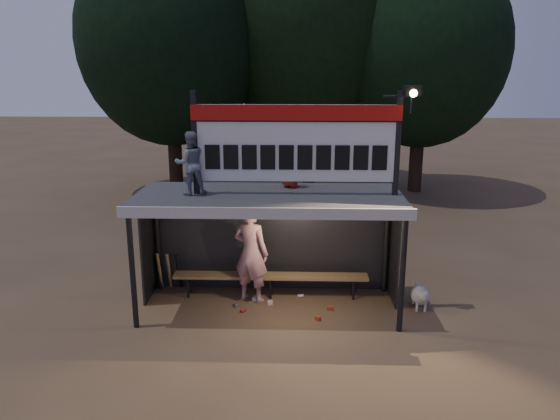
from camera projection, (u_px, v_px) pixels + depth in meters
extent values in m
plane|color=brown|center=(269.00, 307.00, 10.82)|extent=(80.00, 80.00, 0.00)
imported|color=silver|center=(251.00, 253.00, 10.90)|extent=(0.88, 0.74, 2.04)
imported|color=slate|center=(190.00, 163.00, 10.02)|extent=(0.68, 0.61, 1.17)
imported|color=#A72819|center=(291.00, 165.00, 10.66)|extent=(0.51, 0.50, 0.89)
cube|color=#38383B|center=(269.00, 197.00, 10.23)|extent=(5.00, 2.00, 0.12)
cube|color=silver|center=(266.00, 213.00, 9.26)|extent=(5.10, 0.06, 0.20)
cylinder|color=black|center=(132.00, 271.00, 9.74)|extent=(0.10, 0.10, 2.20)
cylinder|color=black|center=(402.00, 274.00, 9.59)|extent=(0.10, 0.10, 2.20)
cylinder|color=black|center=(157.00, 240.00, 11.47)|extent=(0.10, 0.10, 2.20)
cylinder|color=black|center=(386.00, 242.00, 11.33)|extent=(0.10, 0.10, 2.20)
cube|color=black|center=(271.00, 239.00, 11.50)|extent=(5.00, 0.04, 2.20)
cube|color=black|center=(148.00, 246.00, 11.09)|extent=(0.04, 1.00, 2.20)
cube|color=black|center=(395.00, 248.00, 10.94)|extent=(0.04, 1.00, 2.20)
cylinder|color=black|center=(271.00, 191.00, 11.23)|extent=(5.00, 0.06, 0.06)
cube|color=black|center=(195.00, 143.00, 10.01)|extent=(0.10, 0.10, 1.90)
cube|color=black|center=(398.00, 144.00, 9.90)|extent=(0.10, 0.10, 1.90)
cube|color=white|center=(296.00, 143.00, 9.95)|extent=(3.80, 0.08, 1.40)
cube|color=#B5110C|center=(296.00, 113.00, 9.76)|extent=(3.80, 0.04, 0.28)
cube|color=black|center=(296.00, 121.00, 9.80)|extent=(3.80, 0.02, 0.03)
cube|color=black|center=(212.00, 157.00, 10.02)|extent=(0.27, 0.03, 0.45)
cube|color=black|center=(231.00, 157.00, 10.01)|extent=(0.27, 0.03, 0.45)
cube|color=black|center=(249.00, 157.00, 10.00)|extent=(0.27, 0.03, 0.45)
cube|color=black|center=(268.00, 157.00, 9.99)|extent=(0.27, 0.03, 0.45)
cube|color=black|center=(286.00, 157.00, 9.98)|extent=(0.27, 0.03, 0.45)
cube|color=black|center=(305.00, 157.00, 9.97)|extent=(0.27, 0.03, 0.45)
cube|color=black|center=(323.00, 158.00, 9.96)|extent=(0.27, 0.03, 0.45)
cube|color=black|center=(342.00, 158.00, 9.94)|extent=(0.27, 0.03, 0.45)
cube|color=black|center=(361.00, 158.00, 9.93)|extent=(0.27, 0.03, 0.45)
cube|color=black|center=(380.00, 158.00, 9.92)|extent=(0.27, 0.03, 0.45)
cylinder|color=black|center=(397.00, 96.00, 9.68)|extent=(0.50, 0.04, 0.04)
cylinder|color=black|center=(411.00, 105.00, 9.71)|extent=(0.04, 0.04, 0.30)
cube|color=black|center=(412.00, 91.00, 9.60)|extent=(0.30, 0.22, 0.18)
sphere|color=#FFD88C|center=(413.00, 93.00, 9.52)|extent=(0.14, 0.14, 0.14)
cube|color=olive|center=(271.00, 276.00, 11.23)|extent=(4.00, 0.35, 0.06)
cylinder|color=black|center=(188.00, 287.00, 11.23)|extent=(0.05, 0.05, 0.45)
cylinder|color=black|center=(190.00, 283.00, 11.46)|extent=(0.05, 0.05, 0.45)
cylinder|color=black|center=(270.00, 288.00, 11.17)|extent=(0.05, 0.05, 0.45)
cylinder|color=black|center=(271.00, 284.00, 11.41)|extent=(0.05, 0.05, 0.45)
cylinder|color=black|center=(353.00, 289.00, 11.12)|extent=(0.05, 0.05, 0.45)
cylinder|color=black|center=(352.00, 285.00, 11.35)|extent=(0.05, 0.05, 0.45)
cylinder|color=black|center=(175.00, 143.00, 20.11)|extent=(0.50, 0.50, 3.74)
ellipsoid|color=black|center=(169.00, 39.00, 19.16)|extent=(6.46, 6.46, 7.48)
cylinder|color=black|center=(309.00, 132.00, 21.35)|extent=(0.50, 0.50, 4.18)
ellipsoid|color=black|center=(311.00, 22.00, 20.29)|extent=(7.22, 7.22, 8.36)
cylinder|color=#301E15|center=(417.00, 145.00, 20.34)|extent=(0.50, 0.50, 3.52)
ellipsoid|color=black|center=(423.00, 49.00, 19.45)|extent=(6.08, 6.08, 7.04)
ellipsoid|color=beige|center=(420.00, 295.00, 10.75)|extent=(0.36, 0.58, 0.36)
sphere|color=beige|center=(423.00, 296.00, 10.46)|extent=(0.22, 0.22, 0.22)
cone|color=beige|center=(424.00, 300.00, 10.37)|extent=(0.10, 0.10, 0.10)
cone|color=silver|center=(421.00, 292.00, 10.42)|extent=(0.06, 0.06, 0.07)
cone|color=beige|center=(426.00, 292.00, 10.41)|extent=(0.06, 0.06, 0.07)
cylinder|color=silver|center=(417.00, 307.00, 10.63)|extent=(0.05, 0.05, 0.18)
cylinder|color=beige|center=(425.00, 307.00, 10.63)|extent=(0.05, 0.05, 0.18)
cylinder|color=beige|center=(413.00, 299.00, 10.98)|extent=(0.05, 0.05, 0.18)
cylinder|color=beige|center=(421.00, 299.00, 10.97)|extent=(0.05, 0.05, 0.18)
cylinder|color=beige|center=(417.00, 285.00, 11.03)|extent=(0.04, 0.16, 0.14)
cylinder|color=#9D7C49|center=(160.00, 271.00, 11.57)|extent=(0.08, 0.27, 0.84)
cylinder|color=#9D7549|center=(169.00, 271.00, 11.56)|extent=(0.06, 0.30, 0.83)
cylinder|color=black|center=(178.00, 271.00, 11.56)|extent=(0.08, 0.33, 0.83)
cube|color=#B8321F|center=(318.00, 318.00, 10.26)|extent=(0.12, 0.11, 0.08)
cylinder|color=#A6A7AB|center=(236.00, 305.00, 10.86)|extent=(0.11, 0.14, 0.07)
cube|color=beige|center=(270.00, 303.00, 10.94)|extent=(0.11, 0.08, 0.08)
cylinder|color=#B31E21|center=(243.00, 310.00, 10.61)|extent=(0.13, 0.13, 0.07)
cube|color=silver|center=(255.00, 299.00, 11.10)|extent=(0.12, 0.11, 0.08)
cylinder|color=beige|center=(300.00, 296.00, 11.27)|extent=(0.13, 0.10, 0.07)
cube|color=red|center=(330.00, 308.00, 10.69)|extent=(0.11, 0.08, 0.08)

